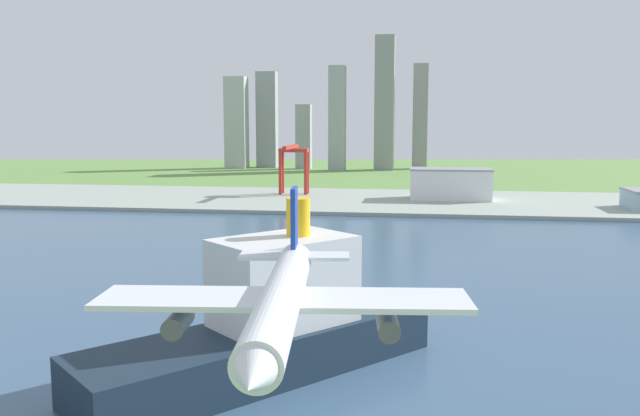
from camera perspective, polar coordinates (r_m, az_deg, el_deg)
name	(u,v)px	position (r m, az deg, el deg)	size (l,w,h in m)	color
ground_plane	(360,258)	(273.08, 3.46, -4.34)	(2400.00, 2400.00, 0.00)	#638F47
water_bay	(343,295)	(214.97, 1.98, -7.56)	(840.00, 360.00, 0.15)	#385675
industrial_pier	(385,201)	(460.12, 5.63, 0.60)	(840.00, 140.00, 2.50)	#97A599
airplane_landing	(281,300)	(56.43, -3.38, -7.97)	(33.15, 36.38, 11.44)	silver
cargo_ship	(270,325)	(148.48, -4.32, -10.08)	(72.48, 77.29, 38.66)	#192838
port_crane_red	(293,159)	(488.38, -2.33, 4.29)	(21.50, 46.39, 36.79)	#B72D23
warehouse_main	(450,184)	(466.61, 11.23, 2.07)	(55.87, 29.53, 21.52)	white
distant_skyline	(323,117)	(792.40, 0.29, 7.92)	(243.18, 60.99, 155.14)	#AAB0B1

